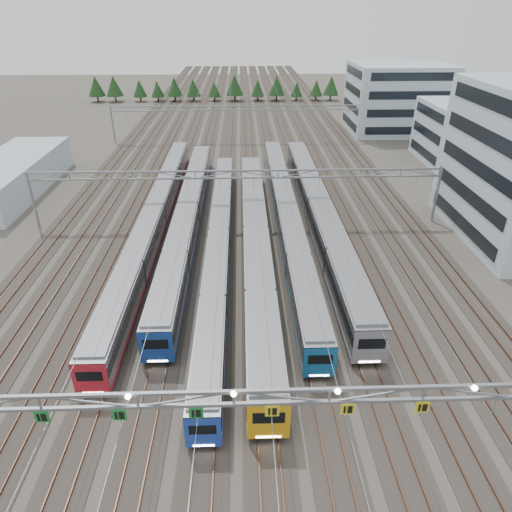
{
  "coord_description": "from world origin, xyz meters",
  "views": [
    {
      "loc": [
        0.67,
        -19.27,
        27.4
      ],
      "look_at": [
        2.08,
        23.97,
        3.5
      ],
      "focal_mm": 32.0,
      "sensor_mm": 36.0,
      "label": 1
    }
  ],
  "objects_px": {
    "train_b": "(188,214)",
    "train_f": "(318,211)",
    "train_c": "(219,239)",
    "depot_bldg_north": "(397,98)",
    "gantry_mid": "(237,181)",
    "train_d": "(256,239)",
    "west_shed": "(12,176)",
    "gantry_near": "(233,402)",
    "gantry_far": "(238,112)",
    "train_e": "(286,211)",
    "depot_bldg_mid": "(462,133)",
    "train_a": "(156,215)"
  },
  "relations": [
    {
      "from": "train_b",
      "to": "train_f",
      "type": "bearing_deg",
      "value": 0.95
    },
    {
      "from": "train_c",
      "to": "depot_bldg_north",
      "type": "height_order",
      "value": "depot_bldg_north"
    },
    {
      "from": "gantry_mid",
      "to": "depot_bldg_north",
      "type": "distance_m",
      "value": 65.98
    },
    {
      "from": "train_c",
      "to": "train_d",
      "type": "bearing_deg",
      "value": -10.19
    },
    {
      "from": "west_shed",
      "to": "gantry_near",
      "type": "bearing_deg",
      "value": -55.51
    },
    {
      "from": "gantry_far",
      "to": "train_e",
      "type": "bearing_deg",
      "value": -81.59
    },
    {
      "from": "train_d",
      "to": "west_shed",
      "type": "height_order",
      "value": "west_shed"
    },
    {
      "from": "train_e",
      "to": "gantry_far",
      "type": "bearing_deg",
      "value": 98.41
    },
    {
      "from": "train_b",
      "to": "depot_bldg_mid",
      "type": "height_order",
      "value": "depot_bldg_mid"
    },
    {
      "from": "train_c",
      "to": "gantry_near",
      "type": "distance_m",
      "value": 31.93
    },
    {
      "from": "train_d",
      "to": "gantry_near",
      "type": "distance_m",
      "value": 31.09
    },
    {
      "from": "train_b",
      "to": "depot_bldg_mid",
      "type": "xyz_separation_m",
      "value": [
        50.22,
        29.57,
        3.44
      ]
    },
    {
      "from": "train_a",
      "to": "train_c",
      "type": "bearing_deg",
      "value": -39.48
    },
    {
      "from": "train_f",
      "to": "gantry_far",
      "type": "xyz_separation_m",
      "value": [
        -11.25,
        46.11,
        4.09
      ]
    },
    {
      "from": "depot_bldg_mid",
      "to": "train_a",
      "type": "bearing_deg",
      "value": -151.72
    },
    {
      "from": "train_e",
      "to": "west_shed",
      "type": "relative_size",
      "value": 2.06
    },
    {
      "from": "train_f",
      "to": "train_d",
      "type": "bearing_deg",
      "value": -137.02
    },
    {
      "from": "train_e",
      "to": "gantry_far",
      "type": "xyz_separation_m",
      "value": [
        -6.75,
        45.64,
        4.34
      ]
    },
    {
      "from": "gantry_near",
      "to": "gantry_mid",
      "type": "xyz_separation_m",
      "value": [
        0.05,
        40.12,
        -0.7
      ]
    },
    {
      "from": "train_e",
      "to": "gantry_near",
      "type": "relative_size",
      "value": 1.1
    },
    {
      "from": "gantry_near",
      "to": "train_d",
      "type": "bearing_deg",
      "value": 85.71
    },
    {
      "from": "gantry_far",
      "to": "gantry_mid",
      "type": "bearing_deg",
      "value": -90.0
    },
    {
      "from": "depot_bldg_north",
      "to": "gantry_near",
      "type": "bearing_deg",
      "value": -112.23
    },
    {
      "from": "train_a",
      "to": "train_d",
      "type": "relative_size",
      "value": 1.13
    },
    {
      "from": "gantry_near",
      "to": "west_shed",
      "type": "relative_size",
      "value": 1.88
    },
    {
      "from": "gantry_far",
      "to": "depot_bldg_north",
      "type": "distance_m",
      "value": 39.31
    },
    {
      "from": "gantry_mid",
      "to": "train_b",
      "type": "bearing_deg",
      "value": -168.23
    },
    {
      "from": "train_a",
      "to": "train_e",
      "type": "relative_size",
      "value": 1.02
    },
    {
      "from": "train_b",
      "to": "gantry_near",
      "type": "bearing_deg",
      "value": -80.18
    },
    {
      "from": "train_e",
      "to": "gantry_mid",
      "type": "distance_m",
      "value": 8.05
    },
    {
      "from": "train_b",
      "to": "train_c",
      "type": "xyz_separation_m",
      "value": [
        4.5,
        -7.28,
        -0.26
      ]
    },
    {
      "from": "depot_bldg_mid",
      "to": "depot_bldg_north",
      "type": "height_order",
      "value": "depot_bldg_north"
    },
    {
      "from": "gantry_near",
      "to": "train_a",
      "type": "bearing_deg",
      "value": 106.09
    },
    {
      "from": "train_e",
      "to": "depot_bldg_mid",
      "type": "xyz_separation_m",
      "value": [
        36.72,
        28.8,
        3.55
      ]
    },
    {
      "from": "train_c",
      "to": "train_e",
      "type": "bearing_deg",
      "value": 41.8
    },
    {
      "from": "train_b",
      "to": "west_shed",
      "type": "bearing_deg",
      "value": 153.16
    },
    {
      "from": "gantry_far",
      "to": "west_shed",
      "type": "relative_size",
      "value": 1.88
    },
    {
      "from": "train_d",
      "to": "train_f",
      "type": "relative_size",
      "value": 0.96
    },
    {
      "from": "gantry_near",
      "to": "gantry_mid",
      "type": "bearing_deg",
      "value": 89.93
    },
    {
      "from": "gantry_mid",
      "to": "west_shed",
      "type": "height_order",
      "value": "gantry_mid"
    },
    {
      "from": "gantry_near",
      "to": "depot_bldg_north",
      "type": "relative_size",
      "value": 2.56
    },
    {
      "from": "train_e",
      "to": "depot_bldg_mid",
      "type": "height_order",
      "value": "depot_bldg_mid"
    },
    {
      "from": "west_shed",
      "to": "train_c",
      "type": "bearing_deg",
      "value": -32.98
    },
    {
      "from": "train_c",
      "to": "gantry_mid",
      "type": "bearing_deg",
      "value": 75.48
    },
    {
      "from": "gantry_near",
      "to": "train_f",
      "type": "bearing_deg",
      "value": 73.85
    },
    {
      "from": "train_a",
      "to": "gantry_near",
      "type": "xyz_separation_m",
      "value": [
        11.2,
        -38.85,
        5.03
      ]
    },
    {
      "from": "gantry_near",
      "to": "west_shed",
      "type": "height_order",
      "value": "gantry_near"
    },
    {
      "from": "train_d",
      "to": "west_shed",
      "type": "relative_size",
      "value": 1.87
    },
    {
      "from": "train_a",
      "to": "gantry_mid",
      "type": "distance_m",
      "value": 12.12
    },
    {
      "from": "gantry_mid",
      "to": "train_d",
      "type": "bearing_deg",
      "value": -76.67
    }
  ]
}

